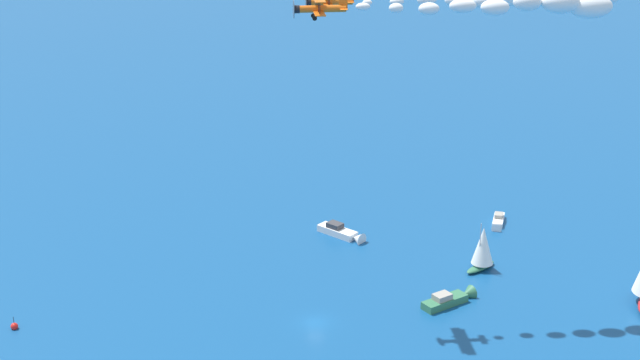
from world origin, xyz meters
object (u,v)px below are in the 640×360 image
motorboat_trailing (451,299)px  motorboat_mid_cluster (498,222)px  sailboat_inshore (483,248)px  marker_buoy (14,326)px  biplane_wingman (328,1)px  biplane_lead (318,8)px  motorboat_ahead (343,233)px

motorboat_trailing → motorboat_mid_cluster: bearing=-83.5°
sailboat_inshore → marker_buoy: bearing=43.9°
sailboat_inshore → motorboat_mid_cluster: bearing=-78.8°
sailboat_inshore → marker_buoy: sailboat_inshore is taller
sailboat_inshore → biplane_wingman: (17.48, 21.10, 42.42)m
motorboat_trailing → biplane_wingman: size_ratio=1.37×
marker_buoy → biplane_wingman: size_ratio=0.31×
motorboat_mid_cluster → biplane_lead: size_ratio=1.06×
motorboat_ahead → motorboat_mid_cluster: (-22.14, -17.95, -0.18)m
biplane_lead → motorboat_ahead: bearing=-68.0°
motorboat_ahead → biplane_wingman: size_ratio=1.40×
biplane_lead → biplane_wingman: size_ratio=1.00×
sailboat_inshore → biplane_lead: bearing=71.9°
sailboat_inshore → motorboat_mid_cluster: 19.22m
sailboat_inshore → motorboat_ahead: size_ratio=0.87×
motorboat_trailing → motorboat_mid_cluster: motorboat_trailing is taller
marker_buoy → biplane_wingman: (-35.68, -30.00, 45.85)m
motorboat_ahead → biplane_wingman: (-8.33, 21.73, 45.51)m
motorboat_ahead → motorboat_mid_cluster: motorboat_ahead is taller
biplane_lead → marker_buoy: bearing=21.1°
motorboat_trailing → biplane_wingman: bearing=23.8°
motorboat_trailing → motorboat_ahead: 29.37m
sailboat_inshore → marker_buoy: (53.16, 51.10, -3.43)m
motorboat_ahead → biplane_lead: size_ratio=1.40×
sailboat_inshore → motorboat_trailing: sailboat_inshore is taller
sailboat_inshore → biplane_lead: 57.82m
motorboat_ahead → motorboat_mid_cluster: 28.50m
motorboat_trailing → biplane_lead: bearing=62.1°
marker_buoy → motorboat_trailing: bearing=-144.6°
biplane_wingman → marker_buoy: bearing=40.1°
motorboat_trailing → motorboat_mid_cluster: size_ratio=1.29×
sailboat_inshore → biplane_lead: size_ratio=1.22×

